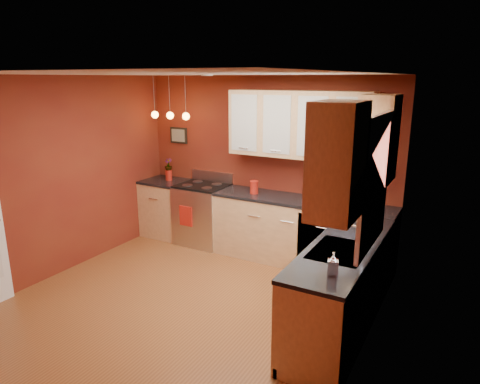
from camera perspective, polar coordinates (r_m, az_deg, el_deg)
The scene contains 25 objects.
floor at distance 5.16m, azimuth -7.63°, elevation -14.93°, with size 4.20×4.20×0.00m, color brown.
ceiling at distance 4.48m, azimuth -8.81°, elevation 15.30°, with size 4.00×4.20×0.02m, color beige.
wall_back at distance 6.40m, azimuth 3.22°, elevation 3.59°, with size 4.00×0.02×2.60m, color maroon.
wall_left at distance 6.05m, azimuth -23.49°, elevation 1.68°, with size 0.02×4.20×2.60m, color maroon.
wall_right at distance 3.84m, azimuth 16.50°, elevation -4.87°, with size 0.02×4.20×2.60m, color maroon.
base_cabinets_back_left at distance 7.23m, azimuth -9.79°, elevation -2.22°, with size 0.70×0.60×0.90m, color #E5B27B.
base_cabinets_back_right at distance 6.09m, azimuth 8.07°, elevation -5.46°, with size 2.54×0.60×0.90m, color #E5B27B.
base_cabinets_right at distance 4.64m, azimuth 13.31°, elevation -12.54°, with size 0.60×2.10×0.90m, color #E5B27B.
counter_back_left at distance 7.11m, azimuth -9.96°, elevation 1.40°, with size 0.70×0.62×0.04m, color black.
counter_back_right at distance 5.94m, azimuth 8.24°, elevation -1.21°, with size 2.54×0.62×0.04m, color black.
counter_right at distance 4.45m, azimuth 13.67°, elevation -7.15°, with size 0.62×2.10×0.04m, color black.
gas_range at distance 6.80m, azimuth -4.98°, elevation -2.88°, with size 0.76×0.64×1.11m.
dishwasher_front at distance 5.72m, azimuth 10.49°, elevation -6.95°, with size 0.60×0.02×0.80m, color #BABBBF.
sink at distance 4.31m, azimuth 13.15°, elevation -7.89°, with size 0.50×0.70×0.33m.
window at distance 4.02m, azimuth 17.52°, elevation 1.72°, with size 0.06×1.02×1.22m.
upper_cabinets_back at distance 5.91m, azimuth 7.86°, elevation 8.90°, with size 2.00×0.35×0.90m, color #E5B27B.
upper_cabinets_right at distance 4.03m, azimuth 15.80°, elevation 5.67°, with size 0.35×1.95×0.90m, color #E5B27B.
wall_picture at distance 7.13m, azimuth -8.17°, elevation 7.49°, with size 0.32×0.03×0.26m, color black.
pendant_lights at distance 6.77m, azimuth -9.31°, elevation 10.10°, with size 0.71×0.11×0.66m.
red_canister at distance 6.17m, azimuth 1.90°, elevation 0.65°, with size 0.12×0.12×0.19m.
red_vase at distance 7.07m, azimuth -9.48°, elevation 2.23°, with size 0.11×0.11×0.17m, color #B31E13.
flowers at distance 7.04m, azimuth -9.53°, elevation 3.57°, with size 0.12×0.12×0.21m, color #B31E13.
coffee_maker at distance 5.77m, azimuth 15.02°, elevation -0.76°, with size 0.18×0.18×0.23m.
soap_pump at distance 3.75m, azimuth 12.30°, elevation -9.33°, with size 0.09×0.09×0.20m, color white.
dish_towel at distance 6.59m, azimuth -7.24°, elevation -3.21°, with size 0.23×0.02×0.31m, color #B31E13.
Camera 1 is at (2.73, -3.55, 2.56)m, focal length 32.00 mm.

